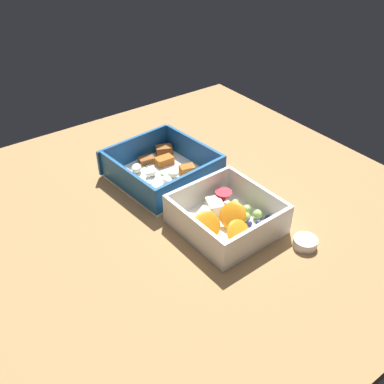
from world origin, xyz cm
name	(u,v)px	position (x,y,z in cm)	size (l,w,h in cm)	color
table_surface	(186,210)	(0.00, 0.00, 1.00)	(80.00, 80.00, 2.00)	#9E7547
pasta_container	(162,170)	(-9.89, 1.41, 3.75)	(18.94, 18.31, 5.70)	white
fruit_bowl	(226,218)	(8.45, 1.90, 3.94)	(15.73, 15.16, 5.44)	white
candy_bar	(257,193)	(5.16, 12.15, 2.60)	(7.00, 2.40, 1.20)	#51197A
paper_cup_liner	(305,243)	(19.52, 9.00, 2.74)	(3.78, 3.78, 1.47)	white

